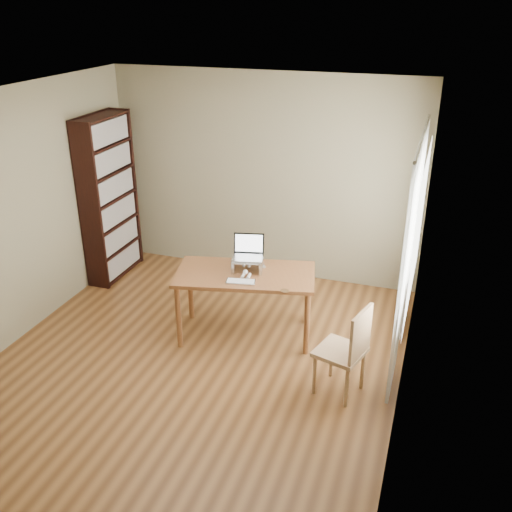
{
  "coord_description": "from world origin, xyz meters",
  "views": [
    {
      "loc": [
        2.12,
        -4.36,
        3.39
      ],
      "look_at": [
        0.43,
        0.64,
        0.97
      ],
      "focal_mm": 40.0,
      "sensor_mm": 36.0,
      "label": 1
    }
  ],
  "objects": [
    {
      "name": "curtains",
      "position": [
        1.92,
        0.8,
        1.17
      ],
      "size": [
        0.03,
        1.9,
        2.25
      ],
      "color": "white",
      "rests_on": "ground"
    },
    {
      "name": "cat",
      "position": [
        0.33,
        0.77,
        0.82
      ],
      "size": [
        0.25,
        0.49,
        0.16
      ],
      "rotation": [
        0.0,
        0.0,
        0.11
      ],
      "color": "#473F38",
      "rests_on": "desk"
    },
    {
      "name": "bookshelf",
      "position": [
        -1.83,
        1.55,
        1.05
      ],
      "size": [
        0.3,
        0.9,
        2.1
      ],
      "color": "black",
      "rests_on": "ground"
    },
    {
      "name": "chair",
      "position": [
        1.53,
        0.01,
        0.49
      ],
      "size": [
        0.5,
        0.5,
        0.92
      ],
      "rotation": [
        0.0,
        0.0,
        -0.29
      ],
      "color": "tan",
      "rests_on": "ground"
    },
    {
      "name": "desk",
      "position": [
        0.31,
        0.66,
        0.66
      ],
      "size": [
        1.57,
        1.03,
        0.75
      ],
      "rotation": [
        0.0,
        0.0,
        0.22
      ],
      "color": "brown",
      "rests_on": "ground"
    },
    {
      "name": "room",
      "position": [
        0.03,
        0.01,
        1.3
      ],
      "size": [
        4.04,
        4.54,
        2.64
      ],
      "color": "#593417",
      "rests_on": "ground"
    },
    {
      "name": "coaster",
      "position": [
        0.81,
        0.41,
        0.75
      ],
      "size": [
        0.09,
        0.09,
        0.01
      ],
      "primitive_type": "cylinder",
      "color": "brown",
      "rests_on": "desk"
    },
    {
      "name": "keyboard",
      "position": [
        0.34,
        0.44,
        0.76
      ],
      "size": [
        0.31,
        0.18,
        0.02
      ],
      "rotation": [
        0.0,
        0.0,
        0.2
      ],
      "color": "silver",
      "rests_on": "desk"
    },
    {
      "name": "laptop_stand",
      "position": [
        0.31,
        0.74,
        0.83
      ],
      "size": [
        0.32,
        0.25,
        0.13
      ],
      "rotation": [
        0.0,
        0.0,
        0.22
      ],
      "color": "silver",
      "rests_on": "desk"
    },
    {
      "name": "laptop",
      "position": [
        0.31,
        0.8,
        0.94
      ],
      "size": [
        0.36,
        0.33,
        0.23
      ],
      "rotation": [
        0.0,
        0.0,
        0.22
      ],
      "color": "silver",
      "rests_on": "laptop_stand"
    }
  ]
}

